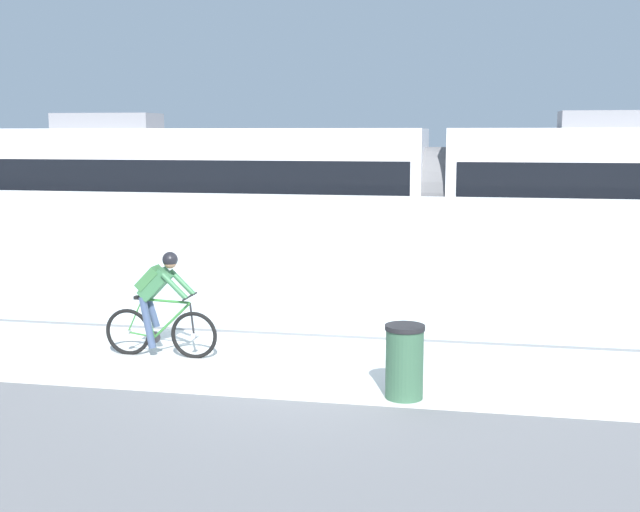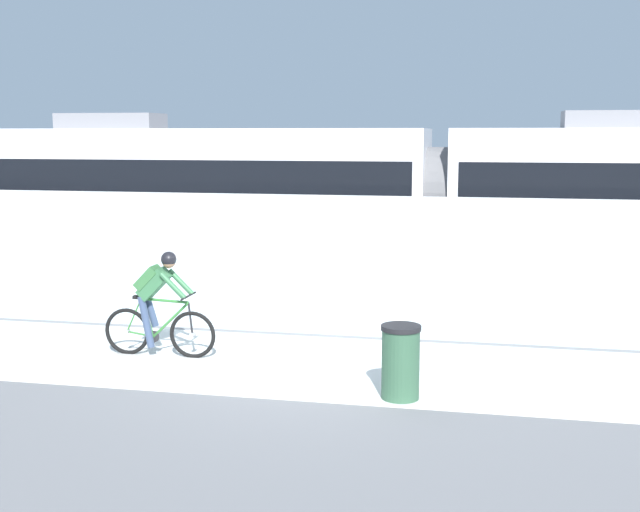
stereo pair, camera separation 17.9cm
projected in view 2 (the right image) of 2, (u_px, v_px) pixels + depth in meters
ground_plane at (307, 365)px, 11.80m from camera, size 200.00×200.00×0.00m
bike_path_deck at (307, 364)px, 11.80m from camera, size 32.00×3.20×0.01m
glass_parapet at (331, 300)px, 13.50m from camera, size 32.00×0.05×1.18m
concrete_barrier_wall at (349, 254)px, 15.17m from camera, size 32.00×0.36×2.19m
tram_rail_near at (368, 287)px, 17.73m from camera, size 32.00×0.08×0.01m
tram_rail_far at (377, 276)px, 19.12m from camera, size 32.00×0.08×0.01m
tram at (438, 200)px, 17.86m from camera, size 22.56×2.54×3.81m
cyclist_on_bike at (158, 305)px, 12.14m from camera, size 1.77×0.58×1.61m
trash_bin at (401, 362)px, 10.21m from camera, size 0.51×0.51×0.96m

